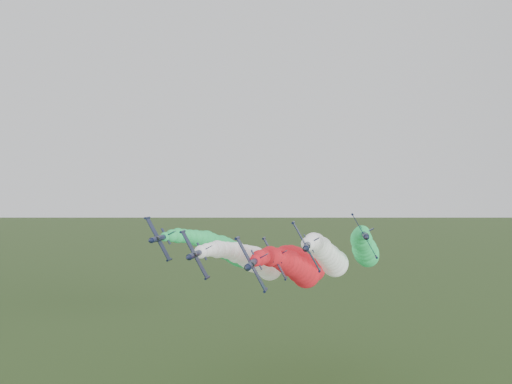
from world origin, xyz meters
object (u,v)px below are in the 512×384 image
Objects in this scene: jet_lead at (295,267)px; jet_outer_right at (364,248)px; jet_inner_right at (328,256)px; jet_trail at (304,263)px; jet_inner_left at (255,261)px; jet_outer_left at (226,250)px.

jet_lead is 25.44m from jet_outer_right.
jet_trail is at bearing 115.30° from jet_inner_right.
jet_lead is 1.01× the size of jet_outer_right.
jet_inner_right is 15.00m from jet_outer_right.
jet_inner_left is 18.56m from jet_trail.
jet_inner_left is 1.00× the size of jet_inner_right.
jet_lead is 1.00× the size of jet_trail.
jet_inner_left is at bearing 179.72° from jet_inner_right.
jet_inner_right is 1.01× the size of jet_outer_left.
jet_lead is at bearing -34.55° from jet_outer_left.
jet_inner_left reaches higher than jet_lead.
jet_inner_left is 1.00× the size of jet_trail.
jet_inner_right reaches higher than jet_trail.
jet_lead is 1.01× the size of jet_outer_left.
jet_outer_left is 0.99× the size of jet_trail.
jet_outer_right is (9.79, 11.32, 0.89)m from jet_inner_right.
jet_lead is at bearing -137.49° from jet_inner_right.
jet_lead is 13.05m from jet_inner_left.
jet_outer_left is 22.52m from jet_trail.
jet_inner_right is at bearing -13.68° from jet_outer_left.
jet_lead is 1.00× the size of jet_inner_right.
jet_lead is at bearing -133.57° from jet_outer_right.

